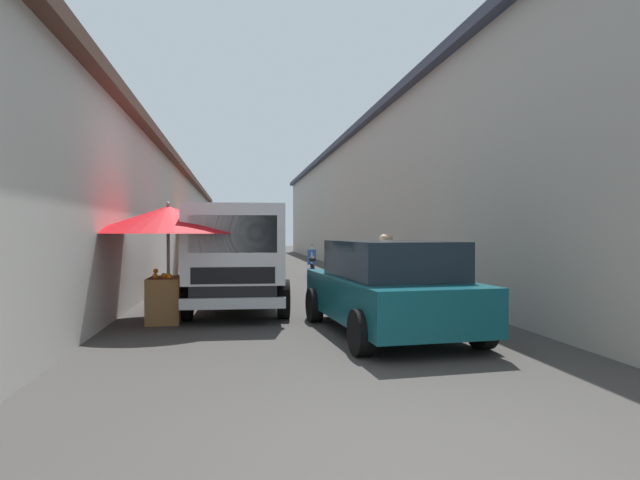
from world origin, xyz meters
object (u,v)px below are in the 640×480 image
fruit_stall_mid_lane (228,231)px  fruit_stall_near_left (204,230)px  fruit_stall_far_left (168,227)px  parked_scooter (312,264)px  vendor_by_crates (389,259)px  plastic_stool (342,271)px  fruit_stall_near_right (230,232)px  vendor_in_shade (384,264)px  delivery_truck (236,260)px  hatchback_car (388,287)px

fruit_stall_mid_lane → fruit_stall_near_left: bearing=8.5°
fruit_stall_far_left → parked_scooter: 9.94m
vendor_by_crates → plastic_stool: bearing=10.7°
fruit_stall_near_right → vendor_in_shade: fruit_stall_near_right is taller
fruit_stall_mid_lane → plastic_stool: bearing=-50.3°
fruit_stall_mid_lane → vendor_in_shade: size_ratio=1.48×
fruit_stall_near_left → delivery_truck: (-9.96, -1.20, -0.65)m
fruit_stall_near_right → plastic_stool: size_ratio=4.99×
vendor_by_crates → vendor_in_shade: bearing=160.8°
fruit_stall_far_left → fruit_stall_near_right: 12.85m
fruit_stall_near_left → vendor_in_shade: fruit_stall_near_left is taller
parked_scooter → fruit_stall_near_right: bearing=38.2°
fruit_stall_mid_lane → parked_scooter: fruit_stall_mid_lane is taller
fruit_stall_mid_lane → delivery_truck: bearing=-176.5°
fruit_stall_mid_lane → vendor_in_shade: 4.23m
fruit_stall_near_left → fruit_stall_mid_lane: size_ratio=0.99×
fruit_stall_far_left → vendor_in_shade: (1.66, -4.46, -0.80)m
plastic_stool → hatchback_car: bearing=173.3°
fruit_stall_far_left → fruit_stall_near_left: 10.60m
fruit_stall_far_left → parked_scooter: size_ratio=1.66×
fruit_stall_mid_lane → plastic_stool: size_ratio=5.24×
fruit_stall_near_left → plastic_stool: 5.99m
fruit_stall_near_left → hatchback_car: bearing=-164.2°
vendor_by_crates → parked_scooter: bearing=13.4°
fruit_stall_near_left → fruit_stall_mid_lane: 6.68m
fruit_stall_far_left → fruit_stall_mid_lane: size_ratio=1.23×
fruit_stall_far_left → vendor_in_shade: size_ratio=1.83×
fruit_stall_mid_lane → vendor_by_crates: (-0.27, -4.17, -0.73)m
fruit_stall_near_left → fruit_stall_far_left: bearing=179.9°
delivery_truck → parked_scooter: (8.42, -2.69, -0.59)m
fruit_stall_near_left → hatchback_car: fruit_stall_near_left is taller
fruit_stall_near_left → vendor_in_shade: size_ratio=1.46×
fruit_stall_near_left → plastic_stool: bearing=-128.7°
fruit_stall_near_right → delivery_truck: fruit_stall_near_right is taller
hatchback_car → plastic_stool: (8.79, -1.03, -0.41)m
fruit_stall_mid_lane → parked_scooter: bearing=-29.7°
fruit_stall_mid_lane → delivery_truck: fruit_stall_mid_lane is taller
fruit_stall_near_right → vendor_in_shade: bearing=-162.5°
fruit_stall_far_left → fruit_stall_near_right: fruit_stall_near_right is taller
hatchback_car → fruit_stall_near_right: bearing=10.1°
fruit_stall_near_right → plastic_stool: fruit_stall_near_right is taller
vendor_by_crates → fruit_stall_near_left: bearing=36.9°
vendor_by_crates → delivery_truck: bearing=127.9°
fruit_stall_near_right → delivery_truck: 12.20m
parked_scooter → fruit_stall_near_left: bearing=68.4°
vendor_in_shade → fruit_stall_near_right: bearing=17.5°
plastic_stool → fruit_stall_mid_lane: bearing=129.7°
fruit_stall_near_right → plastic_stool: bearing=-148.3°
vendor_in_shade → fruit_stall_far_left: bearing=110.5°
delivery_truck → vendor_in_shade: bearing=-72.5°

